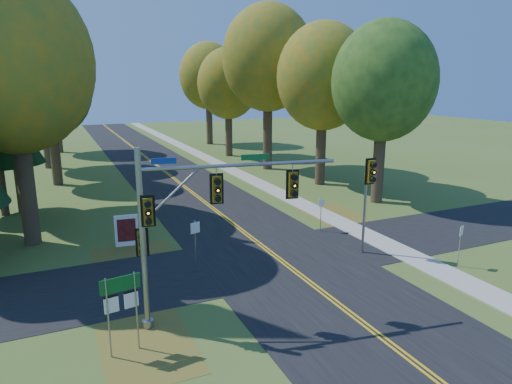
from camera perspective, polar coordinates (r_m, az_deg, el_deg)
name	(u,v)px	position (r m, az deg, el deg)	size (l,w,h in m)	color
ground	(296,273)	(21.49, 5.08, -10.00)	(160.00, 160.00, 0.00)	#435F21
road_main	(296,272)	(21.49, 5.08, -9.98)	(8.00, 160.00, 0.02)	black
road_cross	(277,258)	(23.11, 2.65, -8.18)	(60.00, 6.00, 0.02)	black
centerline_left	(295,272)	(21.44, 4.85, -9.99)	(0.10, 160.00, 0.01)	gold
centerline_right	(298,272)	(21.53, 5.32, -9.89)	(0.10, 160.00, 0.01)	gold
sidewalk_east	(402,252)	(24.91, 17.74, -7.15)	(1.60, 160.00, 0.06)	#9E998E
leaf_patch_w_near	(138,264)	(23.03, -14.48, -8.72)	(4.00, 6.00, 0.00)	brown
leaf_patch_e	(344,220)	(29.69, 10.93, -3.40)	(3.50, 8.00, 0.00)	brown
leaf_patch_w_far	(146,343)	(16.69, -13.60, -17.84)	(3.00, 5.00, 0.00)	brown
tree_w_a	(13,63)	(26.53, -28.09, 14.03)	(8.00, 8.00, 14.15)	#38281C
tree_e_a	(384,82)	(33.51, 15.70, 13.09)	(7.20, 7.20, 12.73)	#38281C
tree_w_b	(8,52)	(33.49, -28.63, 15.11)	(8.60, 8.60, 15.38)	#38281C
tree_e_b	(323,77)	(38.69, 8.43, 14.01)	(7.60, 7.60, 13.33)	#38281C
tree_w_c	(49,89)	(41.58, -24.44, 11.61)	(6.80, 6.80, 11.91)	#38281C
tree_e_c	(268,59)	(45.31, 1.56, 16.32)	(8.80, 8.80, 15.79)	#38281C
tree_w_d	(40,68)	(50.30, -25.40, 13.79)	(8.20, 8.20, 14.56)	#38281C
tree_e_d	(228,84)	(53.46, -3.46, 13.32)	(7.00, 7.00, 12.32)	#38281C
tree_w_e	(52,68)	(61.21, -24.17, 13.96)	(8.40, 8.40, 14.97)	#38281C
tree_e_e	(209,76)	(63.96, -5.95, 14.20)	(7.80, 7.80, 13.74)	#38281C
traffic_mast	(194,212)	(16.00, -7.82, -2.53)	(7.11, 1.40, 6.52)	gray
east_signal_pole	(369,182)	(23.14, 13.94, 1.21)	(0.58, 0.67, 4.98)	gray
ped_signal_pole	(143,248)	(18.25, -14.00, -6.82)	(0.50, 0.58, 3.17)	gray
route_sign_cluster	(121,298)	(15.44, -16.48, -12.65)	(1.27, 0.24, 2.73)	gray
info_kiosk	(127,231)	(25.38, -15.87, -4.66)	(1.25, 0.30, 1.71)	white
reg_sign_e_north	(321,209)	(26.84, 8.15, -2.08)	(0.38, 0.08, 2.01)	gray
reg_sign_e_south	(460,238)	(23.63, 24.19, -5.31)	(0.37, 0.18, 2.06)	gray
reg_sign_w	(195,237)	(21.05, -7.59, -5.60)	(0.46, 0.17, 2.49)	gray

